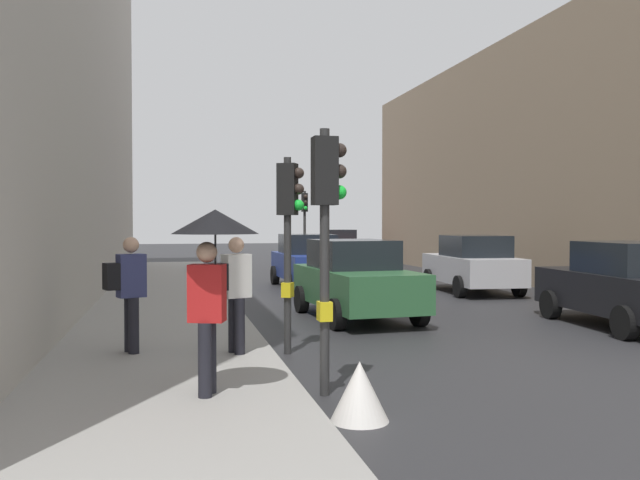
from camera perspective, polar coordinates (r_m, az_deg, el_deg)
sidewalk_kerb at (r=14.14m, az=-13.36°, el=-6.94°), size 3.39×40.00×0.16m
traffic_light_near_right at (r=10.69m, az=-2.71°, el=1.88°), size 0.45×0.36×3.21m
traffic_light_far_median at (r=29.68m, az=-1.34°, el=2.14°), size 0.25×0.43×3.58m
traffic_light_near_left at (r=8.11m, az=0.58°, el=2.45°), size 0.43×0.25×3.31m
car_blue_van at (r=21.77m, az=-1.01°, el=-1.83°), size 2.09×4.24×1.76m
car_green_estate at (r=14.71m, az=3.09°, el=-3.44°), size 2.25×4.32×1.76m
car_silver_hatchback at (r=20.66m, az=13.11°, el=-2.05°), size 2.23×4.31×1.76m
car_red_sedan at (r=36.93m, az=1.50°, el=-0.46°), size 2.08×4.23×1.76m
car_dark_suv at (r=14.79m, az=25.11°, el=-3.56°), size 2.24×4.31×1.76m
pedestrian_with_umbrella at (r=7.61m, az=-9.31°, el=-0.82°), size 1.00×1.00×2.14m
pedestrian_with_grey_backpack at (r=10.42m, az=-16.32°, el=-3.97°), size 0.66×0.47×1.77m
pedestrian_with_black_backpack at (r=10.05m, az=-7.51°, el=-4.13°), size 0.66×0.48×1.77m
warning_sign_triangle at (r=7.29m, az=3.46°, el=-12.98°), size 0.64×0.64×0.65m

